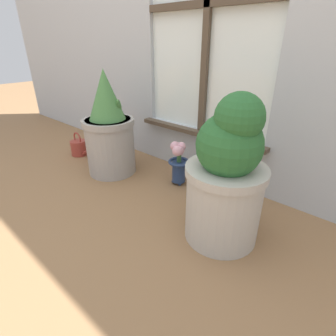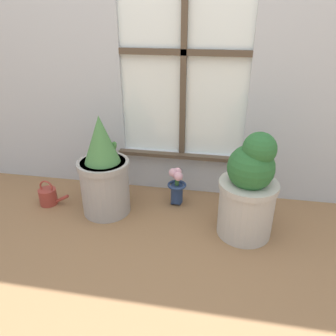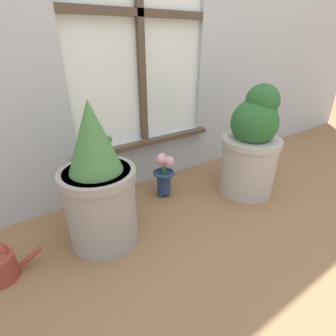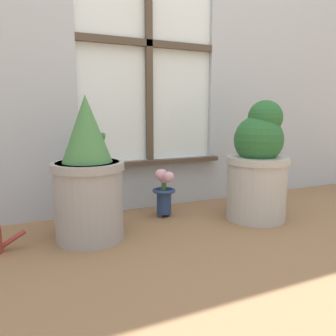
{
  "view_description": "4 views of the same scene",
  "coord_description": "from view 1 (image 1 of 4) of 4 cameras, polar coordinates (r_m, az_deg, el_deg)",
  "views": [
    {
      "loc": [
        0.84,
        -0.57,
        0.75
      ],
      "look_at": [
        0.06,
        0.31,
        0.17
      ],
      "focal_mm": 28.0,
      "sensor_mm": 36.0,
      "label": 1
    },
    {
      "loc": [
        0.27,
        -1.32,
        1.15
      ],
      "look_at": [
        -0.04,
        0.37,
        0.3
      ],
      "focal_mm": 35.0,
      "sensor_mm": 36.0,
      "label": 2
    },
    {
      "loc": [
        -0.7,
        -0.6,
        0.8
      ],
      "look_at": [
        -0.03,
        0.37,
        0.21
      ],
      "focal_mm": 28.0,
      "sensor_mm": 36.0,
      "label": 3
    },
    {
      "loc": [
        -0.67,
        -1.06,
        0.54
      ],
      "look_at": [
        -0.02,
        0.37,
        0.27
      ],
      "focal_mm": 35.0,
      "sensor_mm": 36.0,
      "label": 4
    }
  ],
  "objects": [
    {
      "name": "ground_plane",
      "position": [
        1.26,
        -11.48,
        -11.03
      ],
      "size": [
        10.0,
        10.0,
        0.0
      ],
      "primitive_type": "plane",
      "color": "olive"
    },
    {
      "name": "flower_vase",
      "position": [
        1.46,
        2.22,
        1.68
      ],
      "size": [
        0.12,
        0.12,
        0.26
      ],
      "color": "navy",
      "rests_on": "ground_plane"
    },
    {
      "name": "potted_plant_right",
      "position": [
        1.02,
        12.58,
        -2.14
      ],
      "size": [
        0.31,
        0.31,
        0.6
      ],
      "color": "#B7B2A8",
      "rests_on": "ground_plane"
    },
    {
      "name": "watering_can",
      "position": [
        2.0,
        -18.82,
        4.3
      ],
      "size": [
        0.2,
        0.11,
        0.17
      ],
      "color": "#99382D",
      "rests_on": "ground_plane"
    },
    {
      "name": "potted_plant_left",
      "position": [
        1.61,
        -12.72,
        7.93
      ],
      "size": [
        0.31,
        0.31,
        0.62
      ],
      "color": "#9E9993",
      "rests_on": "ground_plane"
    }
  ]
}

